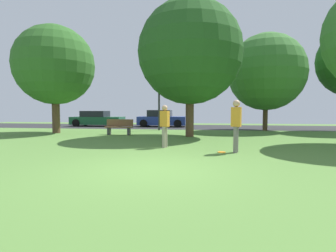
{
  "coord_description": "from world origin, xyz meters",
  "views": [
    {
      "loc": [
        1.33,
        -6.24,
        1.47
      ],
      "look_at": [
        0.0,
        3.24,
        0.87
      ],
      "focal_mm": 28.04,
      "sensor_mm": 36.0,
      "label": 1
    }
  ],
  "objects": [
    {
      "name": "park_bench",
      "position": [
        -3.62,
        8.51,
        0.46
      ],
      "size": [
        1.6,
        0.45,
        0.9
      ],
      "rotation": [
        0.0,
        0.0,
        3.14
      ],
      "color": "brown",
      "rests_on": "ground_plane"
    },
    {
      "name": "road_strip",
      "position": [
        0.0,
        16.0,
        0.0
      ],
      "size": [
        44.0,
        6.4,
        0.01
      ],
      "primitive_type": "cube",
      "color": "#28282B",
      "rests_on": "ground_plane"
    },
    {
      "name": "ground_plane",
      "position": [
        0.0,
        0.0,
        0.0
      ],
      "size": [
        44.0,
        44.0,
        0.0
      ],
      "primitive_type": "plane",
      "color": "#547F38"
    },
    {
      "name": "oak_tree_center",
      "position": [
        5.54,
        12.94,
        4.07
      ],
      "size": [
        5.32,
        5.32,
        6.73
      ],
      "color": "brown",
      "rests_on": "ground_plane"
    },
    {
      "name": "person_thrower",
      "position": [
        -0.2,
        3.74,
        0.9
      ],
      "size": [
        0.37,
        0.31,
        1.64
      ],
      "rotation": [
        0.0,
        0.0,
        -0.32
      ],
      "color": "gray",
      "rests_on": "ground_plane"
    },
    {
      "name": "street_lamp_post",
      "position": [
        -1.91,
        12.2,
        2.25
      ],
      "size": [
        0.14,
        0.14,
        4.5
      ],
      "primitive_type": "cylinder",
      "color": "#2D2D33",
      "rests_on": "ground_plane"
    },
    {
      "name": "parked_car_green",
      "position": [
        -8.2,
        16.05,
        0.62
      ],
      "size": [
        4.54,
        2.09,
        1.35
      ],
      "color": "#195633",
      "rests_on": "ground_plane"
    },
    {
      "name": "birch_tree_lone",
      "position": [
        -7.91,
        9.04,
        4.2
      ],
      "size": [
        4.86,
        4.86,
        6.65
      ],
      "color": "brown",
      "rests_on": "ground_plane"
    },
    {
      "name": "parked_car_blue",
      "position": [
        -2.37,
        16.12,
        0.65
      ],
      "size": [
        4.12,
        1.96,
        1.43
      ],
      "color": "#233893",
      "rests_on": "ground_plane"
    },
    {
      "name": "frisbee_disc",
      "position": [
        1.91,
        2.83,
        0.01
      ],
      "size": [
        0.27,
        0.27,
        0.03
      ],
      "primitive_type": "cylinder",
      "color": "orange",
      "rests_on": "ground_plane"
    },
    {
      "name": "oak_tree_left",
      "position": [
        0.51,
        8.07,
        4.53
      ],
      "size": [
        5.6,
        5.6,
        7.34
      ],
      "color": "brown",
      "rests_on": "ground_plane"
    },
    {
      "name": "person_catcher",
      "position": [
        2.39,
        2.9,
        1.0
      ],
      "size": [
        0.37,
        0.31,
        1.8
      ],
      "rotation": [
        0.0,
        0.0,
        2.82
      ],
      "color": "slate",
      "rests_on": "ground_plane"
    }
  ]
}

